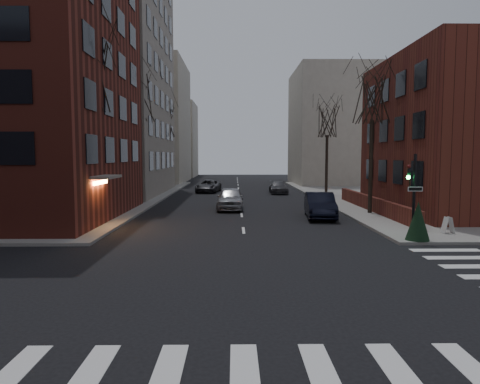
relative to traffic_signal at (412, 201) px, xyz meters
name	(u,v)px	position (x,y,z in m)	size (l,w,h in m)	color
ground	(253,310)	(-7.94, -8.99, -1.91)	(160.00, 160.00, 0.00)	black
building_left_tan	(73,58)	(-24.94, 25.01, 12.09)	(18.00, 18.00, 28.00)	gray
building_right_brick	(476,135)	(8.56, 10.01, 3.59)	(12.00, 14.00, 11.00)	#5E251B
low_wall_right	(372,204)	(1.36, 10.01, -1.26)	(0.35, 16.00, 1.00)	#5E251B
building_distant_la	(139,123)	(-22.94, 46.01, 7.09)	(14.00, 16.00, 18.00)	#BDB3A0
building_distant_ra	(343,128)	(7.06, 41.01, 6.09)	(14.00, 14.00, 16.00)	#BDB3A0
building_distant_lb	(170,140)	(-20.94, 63.01, 5.09)	(10.00, 12.00, 14.00)	#BDB3A0
traffic_signal	(412,201)	(0.00, 0.00, 0.00)	(0.76, 0.44, 4.00)	black
tree_left_a	(89,78)	(-16.74, 5.01, 6.56)	(4.18, 4.18, 10.26)	#2D231C
tree_left_b	(137,98)	(-16.74, 17.01, 7.00)	(4.40, 4.40, 10.80)	#2D231C
tree_left_c	(164,122)	(-16.74, 31.01, 6.12)	(3.96, 3.96, 9.72)	#2D231C
tree_right_a	(373,96)	(0.86, 9.01, 6.12)	(3.96, 3.96, 9.72)	#2D231C
tree_right_b	(327,120)	(0.86, 23.01, 5.68)	(3.74, 3.74, 9.18)	#2D231C
streetlamp_near	(134,153)	(-16.14, 13.01, 2.33)	(0.36, 0.36, 6.28)	black
streetlamp_far	(172,154)	(-16.14, 33.01, 2.33)	(0.36, 0.36, 6.28)	black
parked_sedan	(320,205)	(-2.85, 7.62, -1.08)	(1.75, 5.01, 1.65)	black
car_lane_silver	(230,198)	(-8.74, 12.14, -1.07)	(1.97, 4.90, 1.67)	#99999E
car_lane_gray	(278,187)	(-3.72, 25.66, -1.25)	(1.84, 4.52, 1.31)	#3B3C40
car_lane_far	(208,186)	(-11.32, 27.31, -1.22)	(2.29, 4.96, 1.38)	#3B3A3F
sandwich_board	(448,225)	(2.37, 1.25, -1.34)	(0.37, 0.52, 0.84)	silver
evergreen_shrub	(418,221)	(0.08, -0.49, -0.86)	(1.08, 1.08, 1.80)	black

